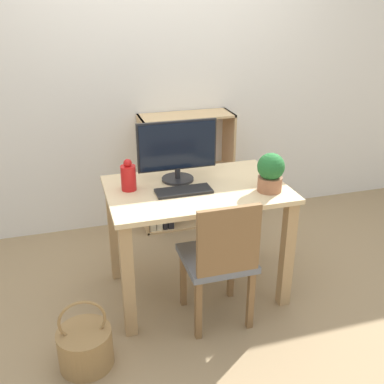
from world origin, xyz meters
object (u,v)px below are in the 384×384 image
Objects in this scene: bookshelf at (171,176)px; basket at (85,346)px; monitor at (177,149)px; vase at (128,177)px; chair at (220,258)px; keyboard at (184,191)px; potted_plant at (271,172)px.

bookshelf is 1.71m from basket.
monitor reaches higher than vase.
monitor reaches higher than chair.
keyboard is 0.46m from chair.
keyboard is 0.53m from potted_plant.
monitor is at bearing 11.58° from vase.
bookshelf is (-0.34, 1.14, -0.42)m from potted_plant.
potted_plant is 0.57× the size of basket.
bookshelf is at bearing 88.00° from chair.
keyboard is 1.42× the size of potted_plant.
potted_plant reaches higher than vase.
bookshelf is (0.48, 0.88, -0.39)m from vase.
potted_plant is 1.44m from basket.
chair is (0.12, -0.51, -0.51)m from monitor.
monitor is 1.27m from basket.
potted_plant is at bearing -73.51° from bookshelf.
keyboard is at bearing -94.27° from monitor.
bookshelf is at bearing 61.47° from vase.
monitor is at bearing 42.26° from basket.
bookshelf reaches higher than chair.
monitor is 0.60m from potted_plant.
potted_plant reaches higher than basket.
potted_plant is at bearing 25.59° from chair.
keyboard is 0.35m from vase.
basket is at bearing -137.74° from monitor.
potted_plant reaches higher than bookshelf.
monitor is at bearing -100.72° from bookshelf.
vase reaches higher than basket.
monitor is 0.35m from vase.
chair is at bearing -77.04° from monitor.
basket is at bearing -123.13° from vase.
bookshelf reaches higher than keyboard.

